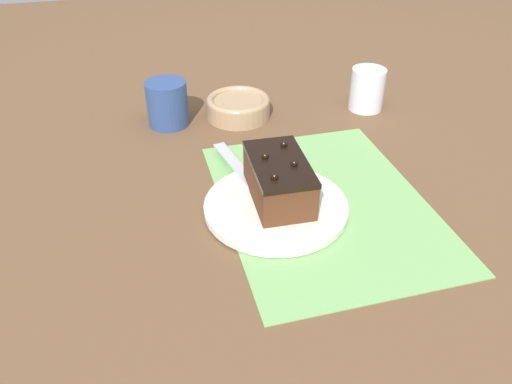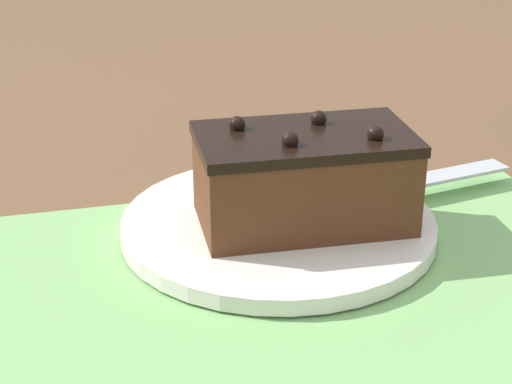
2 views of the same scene
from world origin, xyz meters
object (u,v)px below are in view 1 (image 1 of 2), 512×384
at_px(serving_knife, 256,186).
at_px(coffee_mug, 167,103).
at_px(chocolate_cake, 279,179).
at_px(small_bowl, 238,106).
at_px(drinking_glass, 367,89).
at_px(cake_plate, 276,206).

height_order(serving_knife, coffee_mug, coffee_mug).
height_order(chocolate_cake, coffee_mug, same).
relative_size(small_bowl, coffee_mug, 1.44).
relative_size(chocolate_cake, serving_knife, 0.64).
distance_m(chocolate_cake, small_bowl, 0.34).
height_order(drinking_glass, small_bowl, drinking_glass).
relative_size(serving_knife, small_bowl, 1.79).
relative_size(chocolate_cake, coffee_mug, 1.64).
distance_m(serving_knife, small_bowl, 0.31).
bearing_deg(chocolate_cake, small_bowl, -1.82).
bearing_deg(drinking_glass, serving_knife, 129.29).
distance_m(chocolate_cake, drinking_glass, 0.43).
relative_size(cake_plate, drinking_glass, 2.54).
bearing_deg(chocolate_cake, drinking_glass, -44.74).
xyz_separation_m(drinking_glass, coffee_mug, (0.04, 0.44, 0.00)).
bearing_deg(drinking_glass, chocolate_cake, 135.26).
height_order(chocolate_cake, small_bowl, chocolate_cake).
relative_size(cake_plate, chocolate_cake, 1.49).
bearing_deg(coffee_mug, drinking_glass, -95.33).
height_order(serving_knife, drinking_glass, drinking_glass).
bearing_deg(serving_knife, coffee_mug, 98.93).
height_order(serving_knife, small_bowl, small_bowl).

